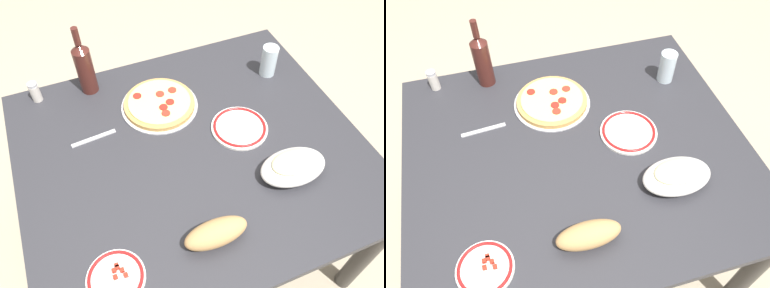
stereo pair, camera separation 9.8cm
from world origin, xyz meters
TOP-DOWN VIEW (x-y plane):
  - ground_plane at (0.00, 0.00)m, footprint 8.00×8.00m
  - dining_table at (0.00, 0.00)m, footprint 1.25×1.10m
  - pepperoni_pizza at (0.04, -0.25)m, footprint 0.31×0.31m
  - baked_pasta_dish at (-0.28, 0.23)m, footprint 0.24×0.15m
  - wine_bottle at (0.27, -0.46)m, footprint 0.07×0.07m
  - water_glass at (-0.46, -0.27)m, footprint 0.07×0.07m
  - side_plate_near at (-0.21, -0.02)m, footprint 0.22×0.22m
  - side_plate_far at (0.38, 0.36)m, footprint 0.17×0.17m
  - bread_loaf at (0.07, 0.35)m, footprint 0.21×0.09m
  - spice_shaker at (0.48, -0.48)m, footprint 0.04×0.04m
  - fork_left at (0.32, -0.19)m, footprint 0.17×0.03m

SIDE VIEW (x-z plane):
  - ground_plane at x=0.00m, z-range 0.00..0.00m
  - dining_table at x=0.00m, z-range 0.25..0.95m
  - fork_left at x=0.32m, z-range 0.70..0.71m
  - side_plate_near at x=-0.21m, z-range 0.70..0.72m
  - side_plate_far at x=0.38m, z-range 0.70..0.72m
  - pepperoni_pizza at x=0.04m, z-range 0.70..0.73m
  - bread_loaf at x=0.07m, z-range 0.70..0.78m
  - baked_pasta_dish at x=-0.28m, z-range 0.71..0.78m
  - spice_shaker at x=0.48m, z-range 0.70..0.79m
  - water_glass at x=-0.46m, z-range 0.70..0.84m
  - wine_bottle at x=0.27m, z-range 0.67..0.97m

